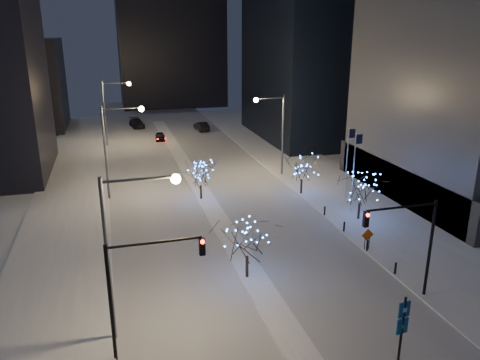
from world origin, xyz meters
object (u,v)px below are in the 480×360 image
object	(u,v)px
construction_sign	(367,237)
traffic_signal_west	(139,280)
street_lamp_w_mid	(115,139)
holiday_tree_plaza_far	(302,168)
street_lamp_w_near	(125,235)
car_far	(137,123)
car_near	(160,136)
street_lamp_east	(276,125)
traffic_signal_east	(412,235)
car_mid	(201,126)
holiday_tree_median_near	(247,238)
holiday_tree_median_far	(200,175)
wayfinding_sign	(403,322)
street_lamp_w_far	(111,104)
holiday_tree_plaza_near	(361,189)

from	to	relation	value
construction_sign	traffic_signal_west	bearing A→B (deg)	-157.30
street_lamp_w_mid	traffic_signal_west	size ratio (longest dim) A/B	1.43
holiday_tree_plaza_far	street_lamp_w_near	bearing A→B (deg)	-133.36
street_lamp_w_near	car_far	xyz separation A→B (m)	(4.47, 63.88, -5.71)
street_lamp_w_mid	car_near	size ratio (longest dim) A/B	2.60
street_lamp_w_mid	holiday_tree_plaza_far	distance (m)	20.22
street_lamp_w_mid	street_lamp_east	bearing A→B (deg)	8.96
traffic_signal_east	holiday_tree_plaza_far	size ratio (longest dim) A/B	1.48
car_far	car_mid	bearing A→B (deg)	-36.79
traffic_signal_west	holiday_tree_median_near	bearing A→B (deg)	39.59
car_far	holiday_tree_median_near	distance (m)	59.50
holiday_tree_plaza_far	construction_sign	xyz separation A→B (m)	(-0.20, -14.33, -1.85)
holiday_tree_median_near	holiday_tree_median_far	size ratio (longest dim) A/B	1.16
holiday_tree_median_far	wayfinding_sign	distance (m)	28.73
holiday_tree_plaza_far	construction_sign	size ratio (longest dim) A/B	2.60
street_lamp_w_far	holiday_tree_plaza_far	size ratio (longest dim) A/B	2.11
holiday_tree_plaza_near	construction_sign	xyz separation A→B (m)	(-2.63, -6.05, -1.89)
traffic_signal_east	traffic_signal_west	bearing A→B (deg)	-176.71
holiday_tree_median_near	holiday_tree_plaza_far	world-z (taller)	holiday_tree_median_near
street_lamp_w_far	street_lamp_east	bearing A→B (deg)	-49.15
street_lamp_w_near	traffic_signal_east	xyz separation A→B (m)	(17.88, -1.00, -1.74)
street_lamp_w_far	holiday_tree_median_far	bearing A→B (deg)	-73.28
street_lamp_w_mid	street_lamp_w_far	xyz separation A→B (m)	(0.00, 25.00, 0.00)
car_far	holiday_tree_median_far	bearing A→B (deg)	-92.30
street_lamp_w_near	car_far	distance (m)	64.29
street_lamp_east	wayfinding_sign	distance (m)	34.89
holiday_tree_median_near	car_mid	bearing A→B (deg)	82.36
street_lamp_w_far	street_lamp_east	distance (m)	29.08
holiday_tree_plaza_near	construction_sign	size ratio (longest dim) A/B	2.56
holiday_tree_median_near	holiday_tree_plaza_near	xyz separation A→B (m)	(13.43, 7.73, -0.09)
street_lamp_w_mid	holiday_tree_median_near	xyz separation A→B (m)	(8.44, -20.44, -3.27)
holiday_tree_median_near	construction_sign	xyz separation A→B (m)	(10.80, 1.69, -1.98)
holiday_tree_plaza_near	car_near	bearing A→B (deg)	110.10
car_far	holiday_tree_median_far	world-z (taller)	holiday_tree_median_far
street_lamp_east	construction_sign	bearing A→B (deg)	-89.43
street_lamp_w_mid	street_lamp_w_far	world-z (taller)	same
traffic_signal_east	holiday_tree_plaza_near	xyz separation A→B (m)	(3.99, 13.30, -1.62)
street_lamp_east	car_far	world-z (taller)	street_lamp_east
street_lamp_w_far	car_near	size ratio (longest dim) A/B	2.60
car_far	holiday_tree_median_far	distance (m)	42.20
street_lamp_w_mid	car_near	distance (m)	28.35
traffic_signal_west	holiday_tree_median_far	size ratio (longest dim) A/B	1.69
street_lamp_w_mid	holiday_tree_plaza_near	xyz separation A→B (m)	(21.87, -12.70, -3.36)
street_lamp_w_mid	street_lamp_w_far	bearing A→B (deg)	90.00
street_lamp_w_mid	holiday_tree_plaza_near	world-z (taller)	street_lamp_w_mid
street_lamp_w_near	holiday_tree_median_near	bearing A→B (deg)	28.40
street_lamp_w_near	traffic_signal_east	distance (m)	17.99
holiday_tree_median_far	holiday_tree_plaza_far	size ratio (longest dim) A/B	0.88
car_far	construction_sign	bearing A→B (deg)	-83.33
street_lamp_w_near	street_lamp_w_far	size ratio (longest dim) A/B	1.00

